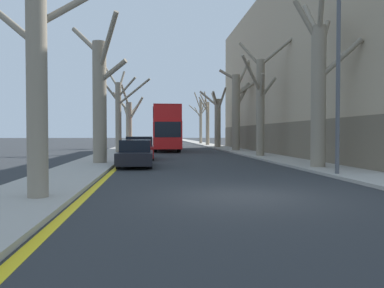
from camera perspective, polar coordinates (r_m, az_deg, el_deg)
The scene contains 19 objects.
ground_plane at distance 10.30m, azimuth 7.70°, elevation -7.86°, with size 300.00×300.00×0.00m, color #2B2D30.
sidewalk_left at distance 59.99m, azimuth -9.09°, elevation -0.02°, with size 2.62×120.00×0.12m, color #A39E93.
sidewalk_right at distance 60.45m, azimuth 1.80°, elevation 0.01°, with size 2.62×120.00×0.12m, color #A39E93.
building_facade_right at distance 34.51m, azimuth 19.17°, elevation 10.26°, with size 10.08×34.86×13.94m.
kerb_line_stripe at distance 59.93m, azimuth -7.66°, elevation -0.07°, with size 0.24×120.00×0.01m, color yellow.
street_tree_left_0 at distance 10.18m, azimuth -22.13°, elevation 10.57°, with size 3.40×1.78×8.35m.
street_tree_left_1 at distance 21.02m, azimuth -13.88°, elevation 7.10°, with size 3.44×3.96×7.90m.
street_tree_left_2 at distance 33.03m, azimuth -11.09°, elevation 5.02°, with size 4.58×3.66×7.84m.
street_tree_left_3 at distance 44.99m, azimuth -9.59°, elevation 3.62°, with size 3.81×4.35×7.37m.
street_tree_right_0 at distance 18.96m, azimuth 18.74°, elevation 8.55°, with size 2.89×3.97×8.67m.
street_tree_right_1 at distance 27.44m, azimuth 10.44°, elevation 6.45°, with size 4.12×3.05×8.67m.
street_tree_right_2 at distance 36.12m, azimuth 6.90°, elevation 5.51°, with size 4.53×2.63×9.00m.
street_tree_right_3 at distance 44.55m, azimuth 3.86°, elevation 3.85°, with size 2.79×4.96×6.96m.
street_tree_right_4 at distance 53.54m, azimuth 2.31°, elevation 3.78°, with size 1.55×4.29×7.89m.
street_tree_right_5 at distance 61.63m, azimuth 1.29°, elevation 3.79°, with size 3.08×4.33×8.33m.
double_decker_bus at distance 37.55m, azimuth -4.02°, elevation 2.70°, with size 2.55×10.47×4.30m.
parked_car_0 at distance 19.40m, azimuth -8.60°, elevation -1.52°, with size 1.74×4.07×1.37m.
parked_car_1 at distance 24.91m, azimuth -8.01°, elevation -0.71°, with size 1.89×4.05×1.51m.
lamp_post at distance 16.03m, azimuth 21.11°, elevation 13.10°, with size 1.40×0.20×8.90m.
Camera 1 is at (-2.40, -9.88, 1.68)m, focal length 35.00 mm.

